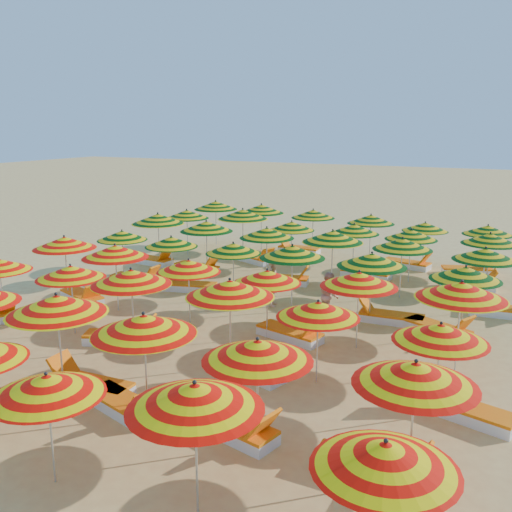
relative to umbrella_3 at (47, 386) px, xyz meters
name	(u,v)px	position (x,y,z in m)	size (l,w,h in m)	color
ground	(248,315)	(-0.94, 8.08, -1.56)	(120.00, 120.00, 0.00)	#E1BA64
umbrella_3	(47,386)	(0.00, 0.00, 0.00)	(1.80, 1.80, 1.77)	silver
umbrella_4	(195,397)	(2.28, 0.38, 0.17)	(2.38, 2.38, 1.97)	silver
umbrella_5	(385,456)	(4.81, 0.36, 0.04)	(2.16, 2.16, 1.81)	silver
umbrella_8	(57,305)	(-2.08, 2.27, 0.26)	(2.14, 2.14, 2.07)	silver
umbrella_9	(144,325)	(0.02, 2.23, 0.21)	(2.43, 2.43, 2.01)	silver
umbrella_10	(258,351)	(2.27, 2.24, 0.13)	(2.31, 2.31, 1.92)	silver
umbrella_11	(415,374)	(4.72, 2.43, 0.15)	(1.96, 1.96, 1.95)	silver
umbrella_13	(71,272)	(-4.26, 4.84, 0.05)	(2.24, 2.24, 1.83)	silver
umbrella_14	(131,277)	(-2.24, 4.70, 0.20)	(2.30, 2.30, 2.00)	silver
umbrella_15	(230,289)	(0.34, 4.80, 0.24)	(2.54, 2.54, 2.05)	silver
umbrella_16	(318,310)	(2.30, 4.91, 0.03)	(2.17, 2.17, 1.80)	silver
umbrella_17	(441,333)	(4.73, 4.62, 0.04)	(1.94, 1.94, 1.82)	silver
umbrella_18	(64,243)	(-6.57, 6.98, 0.19)	(2.37, 2.37, 1.99)	silver
umbrella_19	(115,251)	(-4.46, 6.77, 0.18)	(2.11, 2.11, 1.98)	silver
umbrella_20	(189,266)	(-2.01, 6.76, 0.03)	(1.95, 1.95, 1.81)	silver
umbrella_21	(267,277)	(0.27, 6.78, 0.01)	(2.17, 2.17, 1.79)	silver
umbrella_22	(359,279)	(2.49, 7.11, 0.14)	(2.21, 2.21, 1.93)	silver
umbrella_23	(461,291)	(4.78, 6.86, 0.24)	(2.36, 2.36, 2.05)	silver
umbrella_24	(122,236)	(-6.40, 9.40, 0.01)	(1.78, 1.78, 1.78)	silver
umbrella_25	(171,242)	(-4.29, 9.24, 0.02)	(1.72, 1.72, 1.79)	silver
umbrella_26	(233,248)	(-2.05, 9.26, 0.02)	(2.06, 2.06, 1.79)	silver
umbrella_27	(292,252)	(0.00, 8.99, 0.17)	(2.42, 2.42, 1.97)	silver
umbrella_28	(372,260)	(2.25, 9.05, 0.16)	(2.44, 2.44, 1.96)	silver
umbrella_29	(466,273)	(4.61, 9.05, 0.08)	(2.29, 2.29, 1.86)	silver
umbrella_30	(158,219)	(-6.48, 11.54, 0.26)	(2.57, 2.57, 2.07)	silver
umbrella_31	(206,226)	(-4.29, 11.38, 0.18)	(2.41, 2.41, 1.97)	silver
umbrella_32	(267,233)	(-1.93, 11.37, 0.14)	(1.83, 1.83, 1.94)	silver
umbrella_33	(333,237)	(0.39, 11.29, 0.24)	(2.41, 2.41, 2.04)	silver
umbrella_34	(403,244)	(2.48, 11.68, 0.12)	(2.07, 2.07, 1.91)	silver
umbrella_35	(485,254)	(4.86, 11.31, 0.12)	(2.39, 2.39, 1.91)	silver
umbrella_36	(187,214)	(-6.68, 13.77, 0.11)	(2.24, 2.24, 1.89)	silver
umbrella_37	(243,214)	(-4.17, 13.87, 0.27)	(2.23, 2.23, 2.08)	silver
umbrella_38	(292,226)	(-2.01, 13.65, 0.01)	(2.23, 2.23, 1.79)	silver
umbrella_39	(354,229)	(0.35, 13.68, 0.08)	(2.14, 2.14, 1.87)	silver
umbrella_40	(411,235)	(2.34, 13.59, 0.07)	(2.22, 2.22, 1.85)	silver
umbrella_41	(490,239)	(4.77, 13.80, 0.11)	(1.84, 1.84, 1.90)	silver
umbrella_42	(216,205)	(-6.56, 15.87, 0.21)	(2.13, 2.13, 2.02)	silver
umbrella_43	(261,209)	(-4.32, 15.83, 0.21)	(2.29, 2.29, 2.01)	silver
umbrella_44	(313,214)	(-2.14, 16.17, 0.10)	(2.18, 2.18, 1.89)	silver
umbrella_45	(371,219)	(0.36, 15.78, 0.12)	(2.31, 2.31, 1.91)	silver
umbrella_46	(425,227)	(2.40, 15.74, 0.00)	(1.68, 1.68, 1.77)	silver
umbrella_47	(488,230)	(4.54, 15.74, 0.05)	(2.22, 2.22, 1.83)	silver
lounger_0	(90,385)	(-1.58, 2.48, -1.41)	(1.76, 0.67, 0.69)	white
lounger_1	(123,404)	(-0.48, 2.15, -1.41)	(1.83, 1.04, 0.69)	white
lounger_2	(234,428)	(1.77, 2.33, -1.41)	(1.82, 0.96, 0.69)	white
lounger_3	(373,468)	(4.22, 2.25, -1.41)	(1.74, 0.59, 0.69)	white
lounger_5	(122,337)	(-2.74, 4.85, -1.41)	(1.82, 1.22, 0.69)	white
lounger_6	(251,368)	(0.93, 4.63, -1.41)	(1.83, 1.06, 0.69)	white
lounger_7	(465,410)	(5.23, 4.76, -1.41)	(1.82, 1.01, 0.69)	white
lounger_8	(83,297)	(-5.98, 6.95, -1.41)	(1.83, 1.13, 0.69)	white
lounger_9	(291,333)	(0.87, 6.93, -1.41)	(1.82, 0.97, 0.69)	white
lounger_10	(136,279)	(-5.80, 9.30, -1.41)	(1.74, 0.62, 0.69)	white
lounger_11	(188,286)	(-3.78, 9.38, -1.41)	(1.82, 1.01, 0.69)	white
lounger_12	(390,317)	(2.76, 9.26, -1.41)	(1.77, 0.69, 0.69)	white
lounger_13	(439,329)	(4.11, 8.89, -1.41)	(1.82, 1.26, 0.69)	white
lounger_14	(152,260)	(-6.98, 11.76, -1.41)	(1.77, 0.72, 0.69)	white
lounger_15	(198,268)	(-4.79, 11.55, -1.41)	(1.80, 0.82, 0.69)	white
lounger_16	(284,279)	(-1.34, 11.48, -1.41)	(1.82, 0.96, 0.69)	white
lounger_17	(503,311)	(5.46, 11.20, -1.41)	(1.79, 0.77, 0.69)	white
lounger_18	(255,259)	(-3.57, 13.75, -1.41)	(1.82, 1.20, 0.69)	white
lounger_19	(367,274)	(0.95, 13.46, -1.41)	(1.77, 0.69, 0.69)	white
lounger_20	(469,284)	(4.27, 13.60, -1.41)	(1.81, 0.91, 0.69)	white
lounger_21	(298,249)	(-2.74, 16.09, -1.41)	(1.73, 0.58, 0.69)	white
lounger_22	(408,264)	(1.90, 15.54, -1.41)	(1.81, 0.88, 0.69)	white
lounger_23	(468,270)	(4.03, 15.56, -1.41)	(1.83, 1.13, 0.69)	white
beachgoer_b	(329,295)	(1.15, 8.88, -0.91)	(0.63, 0.49, 1.30)	tan
beachgoer_a	(273,281)	(-0.68, 9.19, -0.82)	(0.54, 0.36, 1.49)	tan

